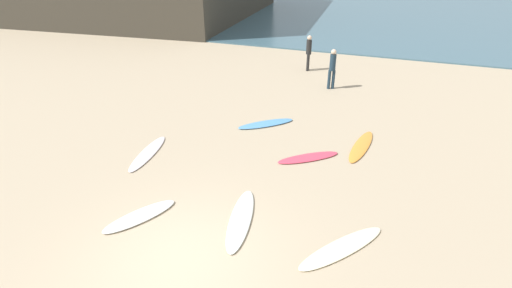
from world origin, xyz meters
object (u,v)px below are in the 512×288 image
object	(u,v)px
surfboard_4	(148,153)
beachgoer_mid	(332,67)
surfboard_0	(241,219)
surfboard_5	(342,248)
surfboard_6	(266,124)
surfboard_3	(361,146)
surfboard_1	(308,158)
surfboard_2	(140,216)
beachgoer_near	(309,51)

from	to	relation	value
surfboard_4	beachgoer_mid	size ratio (longest dim) A/B	1.31
surfboard_0	beachgoer_mid	bearing A→B (deg)	-103.47
surfboard_5	surfboard_6	world-z (taller)	surfboard_6
surfboard_0	surfboard_3	size ratio (longest dim) A/B	0.98
surfboard_0	surfboard_1	xyz separation A→B (m)	(0.84, 3.58, -0.00)
surfboard_0	surfboard_5	bearing A→B (deg)	165.15
surfboard_3	surfboard_4	xyz separation A→B (m)	(-6.44, -2.93, -0.00)
surfboard_5	beachgoer_mid	bearing A→B (deg)	-41.18
surfboard_3	surfboard_4	bearing A→B (deg)	-148.20
surfboard_3	surfboard_6	size ratio (longest dim) A/B	1.14
surfboard_1	surfboard_3	xyz separation A→B (m)	(1.48, 1.39, -0.00)
surfboard_1	beachgoer_mid	size ratio (longest dim) A/B	1.12
surfboard_5	surfboard_6	distance (m)	6.79
surfboard_0	surfboard_2	xyz separation A→B (m)	(-2.40, -0.78, 0.00)
surfboard_2	surfboard_1	bearing A→B (deg)	-98.48
surfboard_2	beachgoer_mid	size ratio (longest dim) A/B	1.03
surfboard_6	surfboard_5	bearing A→B (deg)	171.67
surfboard_2	surfboard_3	world-z (taller)	surfboard_2
surfboard_0	beachgoer_mid	distance (m)	10.48
surfboard_0	surfboard_3	xyz separation A→B (m)	(2.32, 4.97, -0.01)
beachgoer_mid	surfboard_1	bearing A→B (deg)	-111.13
surfboard_1	beachgoer_mid	world-z (taller)	beachgoer_mid
surfboard_2	surfboard_6	size ratio (longest dim) A/B	0.87
surfboard_5	beachgoer_near	size ratio (longest dim) A/B	1.32
surfboard_2	surfboard_3	distance (m)	7.43
surfboard_5	surfboard_6	xyz separation A→B (m)	(-3.77, 5.64, 0.01)
surfboard_2	surfboard_6	distance (m)	6.40
surfboard_0	surfboard_1	size ratio (longest dim) A/B	1.18
surfboard_5	surfboard_3	bearing A→B (deg)	-51.23
surfboard_3	surfboard_4	distance (m)	7.07
surfboard_0	surfboard_3	world-z (taller)	surfboard_0
surfboard_2	surfboard_3	size ratio (longest dim) A/B	0.76
surfboard_3	surfboard_6	xyz separation A→B (m)	(-3.59, 0.55, 0.01)
surfboard_3	beachgoer_near	xyz separation A→B (m)	(-3.79, 7.94, 1.01)
surfboard_5	beachgoer_near	distance (m)	13.66
surfboard_0	beachgoer_near	xyz separation A→B (m)	(-1.47, 12.91, 1.01)
surfboard_1	surfboard_5	xyz separation A→B (m)	(1.67, -3.70, -0.01)
surfboard_1	beachgoer_near	xyz separation A→B (m)	(-2.31, 9.33, 1.01)
surfboard_2	surfboard_5	world-z (taller)	surfboard_2
surfboard_4	surfboard_5	bearing A→B (deg)	152.86
surfboard_2	beachgoer_mid	distance (m)	11.55
surfboard_4	surfboard_2	bearing A→B (deg)	112.35
surfboard_6	beachgoer_mid	bearing A→B (deg)	-59.25
surfboard_4	beachgoer_near	bearing A→B (deg)	-112.78
surfboard_4	beachgoer_near	size ratio (longest dim) A/B	1.31
surfboard_1	beachgoer_near	size ratio (longest dim) A/B	1.12
surfboard_0	surfboard_3	bearing A→B (deg)	-127.18
surfboard_3	beachgoer_near	bearing A→B (deg)	122.87
surfboard_1	surfboard_2	distance (m)	5.43
surfboard_5	beachgoer_near	bearing A→B (deg)	-36.32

